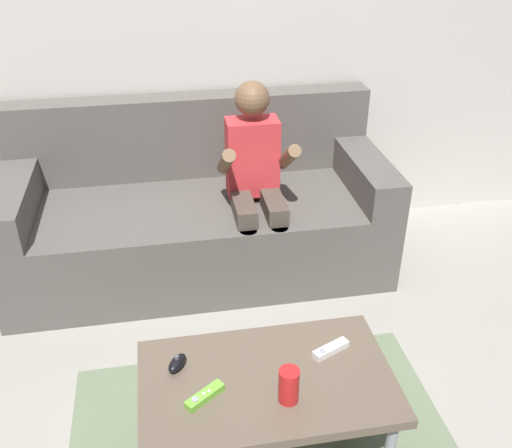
{
  "coord_description": "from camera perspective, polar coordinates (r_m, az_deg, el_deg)",
  "views": [
    {
      "loc": [
        -0.24,
        -1.3,
        1.8
      ],
      "look_at": [
        0.12,
        0.7,
        0.6
      ],
      "focal_mm": 40.38,
      "sensor_mm": 36.0,
      "label": 1
    }
  ],
  "objects": [
    {
      "name": "coffee_table",
      "position": [
        1.99,
        1.07,
        -15.83
      ],
      "size": [
        0.84,
        0.51,
        0.4
      ],
      "color": "brown",
      "rests_on": "ground"
    },
    {
      "name": "couch",
      "position": [
        3.06,
        -5.76,
        0.93
      ],
      "size": [
        1.93,
        0.8,
        0.86
      ],
      "color": "#56514C",
      "rests_on": "ground"
    },
    {
      "name": "game_remote_white_far_corner",
      "position": [
        2.06,
        7.41,
        -12.19
      ],
      "size": [
        0.14,
        0.09,
        0.03
      ],
      "color": "white",
      "rests_on": "coffee_table"
    },
    {
      "name": "wall_back",
      "position": [
        3.11,
        -5.87,
        20.2
      ],
      "size": [
        4.49,
        0.05,
        2.5
      ],
      "primitive_type": "cube",
      "color": "beige",
      "rests_on": "ground"
    },
    {
      "name": "game_remote_lime_near_edge",
      "position": [
        1.9,
        -5.11,
        -16.6
      ],
      "size": [
        0.14,
        0.11,
        0.03
      ],
      "color": "#72C638",
      "rests_on": "coffee_table"
    },
    {
      "name": "nunchuk_black",
      "position": [
        2.0,
        -7.81,
        -13.49
      ],
      "size": [
        0.09,
        0.1,
        0.05
      ],
      "color": "black",
      "rests_on": "coffee_table"
    },
    {
      "name": "soda_can",
      "position": [
        1.86,
        3.27,
        -15.67
      ],
      "size": [
        0.07,
        0.07,
        0.12
      ],
      "primitive_type": "cylinder",
      "color": "red",
      "rests_on": "coffee_table"
    },
    {
      "name": "person_seated_on_couch",
      "position": [
        2.79,
        -0.03,
        4.62
      ],
      "size": [
        0.36,
        0.44,
        1.03
      ],
      "color": "#4C4238",
      "rests_on": "ground"
    }
  ]
}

